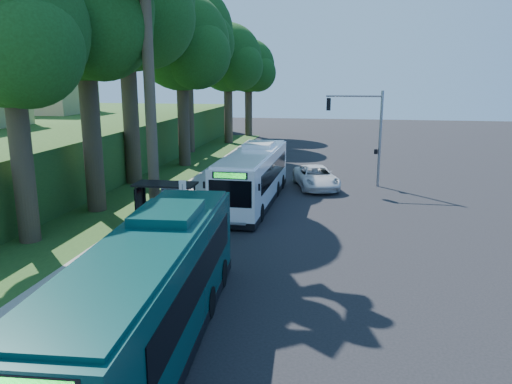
% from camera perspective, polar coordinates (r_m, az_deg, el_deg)
% --- Properties ---
extents(ground, '(140.00, 140.00, 0.00)m').
position_cam_1_polar(ground, '(28.50, 5.35, -3.26)').
color(ground, black).
rests_on(ground, ground).
extents(sidewalk, '(4.50, 70.00, 0.12)m').
position_cam_1_polar(sidewalk, '(29.88, -8.76, -2.46)').
color(sidewalk, gray).
rests_on(sidewalk, ground).
extents(red_curb, '(0.25, 30.00, 0.13)m').
position_cam_1_polar(red_curb, '(25.56, -6.64, -5.08)').
color(red_curb, maroon).
rests_on(red_curb, ground).
extents(grass_verge, '(8.00, 70.00, 0.06)m').
position_cam_1_polar(grass_verge, '(36.46, -14.83, 0.03)').
color(grass_verge, '#234719').
rests_on(grass_verge, ground).
extents(bus_shelter, '(3.20, 1.51, 2.55)m').
position_cam_1_polar(bus_shelter, '(26.82, -10.70, -0.48)').
color(bus_shelter, black).
rests_on(bus_shelter, ground).
extents(stop_sign_pole, '(0.35, 0.06, 3.17)m').
position_cam_1_polar(stop_sign_pole, '(24.20, -8.34, -1.20)').
color(stop_sign_pole, gray).
rests_on(stop_sign_pole, ground).
extents(traffic_signal_pole, '(4.10, 0.30, 7.00)m').
position_cam_1_polar(traffic_signal_pole, '(37.50, 12.50, 7.33)').
color(traffic_signal_pole, gray).
rests_on(traffic_signal_pole, ground).
extents(hillside_backdrop, '(24.00, 60.00, 8.80)m').
position_cam_1_polar(hillside_backdrop, '(51.23, -24.02, 5.75)').
color(hillside_backdrop, '#234719').
rests_on(hillside_backdrop, ground).
extents(tree_0, '(8.40, 8.00, 15.70)m').
position_cam_1_polar(tree_0, '(30.97, -19.01, 18.36)').
color(tree_0, '#382B1E').
rests_on(tree_0, ground).
extents(tree_1, '(10.50, 10.00, 18.26)m').
position_cam_1_polar(tree_1, '(38.73, -14.62, 19.72)').
color(tree_1, '#382B1E').
rests_on(tree_1, ground).
extents(tree_2, '(8.82, 8.40, 15.12)m').
position_cam_1_polar(tree_2, '(45.49, -8.42, 16.09)').
color(tree_2, '#382B1E').
rests_on(tree_2, ground).
extents(tree_3, '(10.08, 9.60, 17.28)m').
position_cam_1_polar(tree_3, '(53.80, -7.86, 17.24)').
color(tree_3, '#382B1E').
rests_on(tree_3, ground).
extents(tree_4, '(8.40, 8.00, 14.14)m').
position_cam_1_polar(tree_4, '(60.77, -3.16, 14.72)').
color(tree_4, '#382B1E').
rests_on(tree_4, ground).
extents(tree_5, '(7.35, 7.00, 12.86)m').
position_cam_1_polar(tree_5, '(68.40, -0.80, 13.92)').
color(tree_5, '#382B1E').
rests_on(tree_5, ground).
extents(tree_6, '(7.56, 7.20, 13.74)m').
position_cam_1_polar(tree_6, '(25.99, -26.27, 15.57)').
color(tree_6, '#382B1E').
rests_on(tree_6, ground).
extents(white_bus, '(2.90, 12.38, 3.67)m').
position_cam_1_polar(white_bus, '(31.90, -0.30, 1.88)').
color(white_bus, white).
rests_on(white_bus, ground).
extents(teal_bus, '(3.57, 13.02, 3.84)m').
position_cam_1_polar(teal_bus, '(15.22, -11.87, -10.95)').
color(teal_bus, '#0A3735').
rests_on(teal_bus, ground).
extents(pickup, '(4.06, 6.22, 1.59)m').
position_cam_1_polar(pickup, '(36.74, 6.88, 1.70)').
color(pickup, silver).
rests_on(pickup, ground).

